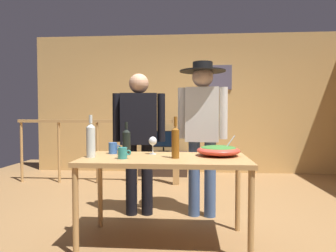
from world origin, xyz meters
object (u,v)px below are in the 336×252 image
at_px(wine_glass, 153,142).
at_px(flat_screen_tv, 163,139).
at_px(wine_bottle_dark, 126,141).
at_px(serving_table, 165,166).
at_px(mug_blue, 113,148).
at_px(wine_bottle_clear, 91,140).
at_px(person_standing_left, 139,132).
at_px(tv_console, 164,163).
at_px(framed_picture, 220,77).
at_px(mug_teal, 123,153).
at_px(wine_bottle_amber, 175,142).
at_px(stair_railing, 126,142).
at_px(salad_bowl, 218,150).
at_px(person_standing_right, 202,124).

bearing_deg(wine_glass, flat_screen_tv, 93.11).
relative_size(wine_glass, wine_bottle_dark, 0.55).
distance_m(serving_table, mug_blue, 0.57).
distance_m(wine_bottle_clear, person_standing_left, 0.84).
bearing_deg(tv_console, framed_picture, 15.03).
bearing_deg(person_standing_left, mug_teal, 83.48).
height_order(wine_bottle_amber, mug_teal, wine_bottle_amber).
bearing_deg(mug_blue, stair_railing, 99.02).
relative_size(flat_screen_tv, serving_table, 0.38).
height_order(wine_glass, mug_blue, wine_glass).
height_order(tv_console, wine_bottle_clear, wine_bottle_clear).
xyz_separation_m(salad_bowl, wine_bottle_dark, (-0.87, 0.02, 0.08)).
height_order(tv_console, flat_screen_tv, flat_screen_tv).
bearing_deg(stair_railing, person_standing_right, -50.84).
xyz_separation_m(tv_console, serving_table, (0.28, -2.96, 0.48)).
distance_m(wine_glass, wine_bottle_amber, 0.34).
xyz_separation_m(wine_bottle_clear, person_standing_left, (0.30, 0.79, 0.02)).
xyz_separation_m(wine_bottle_amber, mug_teal, (-0.45, -0.05, -0.10)).
distance_m(wine_bottle_amber, mug_blue, 0.67).
bearing_deg(wine_bottle_amber, serving_table, 148.08).
bearing_deg(person_standing_right, person_standing_left, 6.73).
height_order(framed_picture, person_standing_left, framed_picture).
height_order(tv_console, mug_teal, mug_teal).
bearing_deg(stair_railing, framed_picture, 32.44).
distance_m(flat_screen_tv, wine_bottle_clear, 3.02).
xyz_separation_m(stair_railing, person_standing_left, (0.48, -1.48, 0.27)).
xyz_separation_m(flat_screen_tv, wine_bottle_amber, (0.38, -2.99, 0.25)).
height_order(flat_screen_tv, serving_table, flat_screen_tv).
height_order(tv_console, person_standing_right, person_standing_right).
bearing_deg(mug_blue, person_standing_right, 31.34).
bearing_deg(mug_teal, framed_picture, 71.03).
distance_m(wine_bottle_clear, mug_blue, 0.30).
bearing_deg(person_standing_left, framed_picture, -121.44).
relative_size(stair_railing, person_standing_left, 1.68).
height_order(stair_railing, mug_blue, stair_railing).
height_order(serving_table, mug_blue, mug_blue).
height_order(tv_console, wine_bottle_amber, wine_bottle_amber).
xyz_separation_m(framed_picture, tv_console, (-1.08, -0.29, -1.65)).
relative_size(wine_bottle_clear, person_standing_left, 0.23).
xyz_separation_m(wine_glass, wine_bottle_amber, (0.23, -0.24, 0.03)).
xyz_separation_m(salad_bowl, wine_bottle_amber, (-0.39, -0.19, 0.09)).
relative_size(flat_screen_tv, person_standing_left, 0.35).
bearing_deg(framed_picture, person_standing_right, -99.87).
bearing_deg(wine_bottle_dark, wine_glass, 7.99).
distance_m(stair_railing, wine_glass, 2.15).
xyz_separation_m(wine_bottle_amber, wine_bottle_clear, (-0.75, 0.00, 0.01)).
bearing_deg(salad_bowl, wine_bottle_clear, -170.77).
bearing_deg(mug_blue, wine_glass, -1.10).
bearing_deg(wine_bottle_amber, tv_console, 97.15).
bearing_deg(salad_bowl, mug_blue, 176.47).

